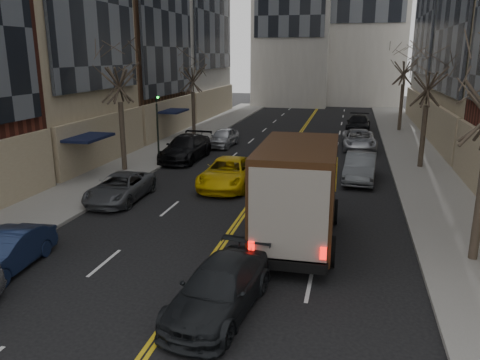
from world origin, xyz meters
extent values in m
cube|color=slate|center=(-9.00, 27.00, 0.07)|extent=(4.00, 66.00, 0.15)
cube|color=slate|center=(9.00, 27.00, 0.07)|extent=(4.00, 66.00, 0.15)
cube|color=black|center=(-10.00, 18.00, 2.40)|extent=(2.00, 3.00, 0.15)
cube|color=black|center=(-10.90, 18.00, 1.35)|extent=(0.20, 3.00, 2.50)
cube|color=black|center=(-10.00, 31.00, 2.40)|extent=(2.00, 3.00, 0.15)
cube|color=black|center=(-10.90, 31.00, 1.35)|extent=(0.20, 3.00, 2.50)
cylinder|color=#382D23|center=(-8.80, 20.00, 2.17)|extent=(0.30, 0.30, 4.05)
cylinder|color=#382D23|center=(-8.80, 33.00, 1.99)|extent=(0.30, 0.30, 3.69)
cylinder|color=#382D23|center=(8.80, 11.00, 2.13)|extent=(0.30, 0.30, 3.96)
cylinder|color=#382D23|center=(8.80, 25.00, 2.04)|extent=(0.30, 0.30, 3.78)
cylinder|color=#382D23|center=(8.80, 40.00, 2.22)|extent=(0.30, 0.30, 4.14)
cylinder|color=black|center=(-7.40, 22.00, 2.05)|extent=(0.12, 0.12, 3.80)
imported|color=black|center=(-7.40, 22.00, 4.40)|extent=(0.15, 0.18, 0.90)
sphere|color=#0CE526|center=(-7.25, 21.90, 4.35)|extent=(0.14, 0.14, 0.14)
cube|color=black|center=(2.70, 11.41, 0.61)|extent=(2.57, 7.13, 0.33)
cube|color=black|center=(2.66, 14.02, 1.72)|extent=(2.64, 1.93, 2.33)
cube|color=black|center=(2.72, 10.80, 2.21)|extent=(2.76, 5.47, 3.32)
cube|color=black|center=(2.77, 8.00, 0.61)|extent=(2.55, 0.25, 0.33)
cube|color=red|center=(1.66, 7.96, 1.11)|extent=(0.20, 0.07, 0.39)
cube|color=red|center=(3.87, 8.00, 1.11)|extent=(0.20, 0.07, 0.39)
cube|color=gold|center=(1.36, 10.84, 2.88)|extent=(0.06, 1.00, 1.00)
cube|color=gold|center=(4.07, 10.88, 2.88)|extent=(0.06, 1.00, 1.00)
cylinder|color=black|center=(1.36, 13.72, 0.53)|extent=(0.33, 1.07, 1.06)
cylinder|color=black|center=(3.97, 13.76, 0.53)|extent=(0.33, 1.07, 1.06)
cylinder|color=black|center=(1.43, 9.51, 0.53)|extent=(0.33, 1.07, 1.06)
cylinder|color=black|center=(4.05, 9.56, 0.53)|extent=(0.33, 1.07, 1.06)
imported|color=black|center=(1.20, 5.93, 0.68)|extent=(2.49, 4.91, 1.37)
cube|color=black|center=(1.20, 6.61, 1.23)|extent=(0.13, 0.04, 0.09)
cube|color=blue|center=(1.20, 6.58, 1.23)|extent=(0.10, 0.01, 0.06)
imported|color=#DBB309|center=(-1.82, 18.28, 0.75)|extent=(2.61, 5.48, 1.51)
imported|color=black|center=(0.78, 13.32, 0.91)|extent=(0.64, 0.77, 1.82)
imported|color=#111C38|center=(-6.30, 6.76, 0.65)|extent=(1.68, 4.04, 1.30)
imported|color=#46484D|center=(-6.30, 14.64, 0.65)|extent=(2.29, 4.73, 1.30)
imported|color=black|center=(-6.30, 24.03, 0.82)|extent=(2.42, 5.70, 1.64)
imported|color=#B1B4B9|center=(-5.10, 29.23, 0.70)|extent=(1.84, 4.19, 1.40)
imported|color=#505458|center=(5.10, 21.16, 0.77)|extent=(1.92, 4.76, 1.54)
imported|color=#B5B7BD|center=(5.10, 30.55, 0.72)|extent=(2.65, 5.30, 1.44)
imported|color=black|center=(5.10, 39.08, 0.75)|extent=(2.32, 5.27, 1.50)
camera|label=1|loc=(4.46, -5.27, 6.92)|focal=35.00mm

